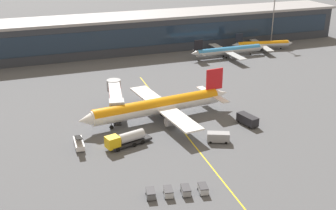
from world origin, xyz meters
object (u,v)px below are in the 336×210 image
Objects in this scene: main_airliner at (159,106)px; lavatory_truck at (248,120)px; baggage_cart_0 at (151,194)px; commuter_jet_far at (263,44)px; baggage_cart_2 at (186,190)px; crew_van at (219,137)px; baggage_cart_1 at (168,192)px; baggage_cart_3 at (203,189)px; belt_loader at (79,143)px; commuter_jet_near at (229,50)px; fuel_tanker at (126,139)px.

main_airliner reaches higher than lavatory_truck.
baggage_cart_0 is 112.28m from commuter_jet_far.
baggage_cart_2 is 109.14m from commuter_jet_far.
main_airliner is 18.84m from crew_van.
crew_van is at bearing 41.26° from baggage_cart_1.
baggage_cart_0 is 9.60m from baggage_cart_3.
lavatory_truck is 0.88× the size of belt_loader.
belt_loader is 29.39m from baggage_cart_2.
commuter_jet_far is at bearing 52.13° from baggage_cart_3.
baggage_cart_2 is at bearing -122.74° from commuter_jet_near.
baggage_cart_0 is (-32.28, -21.19, -0.64)m from lavatory_truck.
baggage_cart_1 is at bearing -11.43° from baggage_cart_0.
belt_loader is at bearing 120.56° from baggage_cart_2.
commuter_jet_near is (65.97, 54.05, 1.75)m from belt_loader.
baggage_cart_1 is (11.81, -24.68, -0.21)m from belt_loader.
baggage_cart_0 is 96.87m from commuter_jet_near.
fuel_tanker is 1.59× the size of belt_loader.
commuter_jet_near is at bearing 55.48° from baggage_cart_1.
belt_loader is 31.62m from baggage_cart_3.
baggage_cart_3 is 107.67m from commuter_jet_far.
crew_van is 0.78× the size of belt_loader.
commuter_jet_far is (54.18, 67.76, 1.13)m from crew_van.
main_airliner is at bearing 20.20° from belt_loader.
main_airliner is 33.98m from baggage_cart_2.
belt_loader is at bearing 163.79° from crew_van.
belt_loader reaches higher than baggage_cart_3.
baggage_cart_2 is 0.09× the size of commuter_jet_near.
commuter_jet_near is (44.49, 46.15, -1.01)m from main_airliner.
belt_loader is 2.40× the size of baggage_cart_1.
baggage_cart_0 is (-21.32, -15.32, -0.53)m from crew_van.
baggage_cart_1 is (-9.67, -32.58, -2.97)m from main_airliner.
baggage_cart_3 is at bearing -124.67° from crew_van.
commuter_jet_far reaches higher than baggage_cart_0.
belt_loader reaches higher than fuel_tanker.
crew_van is 20.95m from baggage_cart_3.
baggage_cart_0 is at bearing -70.16° from belt_loader.
belt_loader is (-9.76, 3.41, -0.76)m from fuel_tanker.
commuter_jet_far is (84.18, 59.04, 1.45)m from belt_loader.
belt_loader is (-29.99, 8.72, -0.32)m from crew_van.
crew_van is at bearing -14.70° from fuel_tanker.
baggage_cart_1 is at bearing -64.42° from belt_loader.
commuter_jet_far reaches higher than baggage_cart_1.
commuter_jet_near is at bearing -164.67° from commuter_jet_far.
crew_van is 0.88× the size of lavatory_truck.
fuel_tanker reaches higher than lavatory_truck.
main_airliner is 14.26× the size of baggage_cart_1.
baggage_cart_3 is (-22.87, -23.09, -0.64)m from lavatory_truck.
baggage_cart_3 is (-11.91, -17.22, -0.53)m from crew_van.
baggage_cart_1 is at bearing -84.50° from fuel_tanker.
baggage_cart_0 is 1.00× the size of baggage_cart_1.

